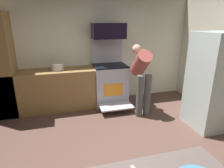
# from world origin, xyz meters

# --- Properties ---
(ground_plane) EXTENTS (5.20, 4.80, 0.02)m
(ground_plane) POSITION_xyz_m (0.00, 0.00, -0.01)
(ground_plane) COLOR #513830
(wall_back) EXTENTS (5.20, 0.12, 2.60)m
(wall_back) POSITION_xyz_m (0.00, 2.34, 1.30)
(wall_back) COLOR beige
(wall_back) RESTS_ON ground
(lower_cabinet_run) EXTENTS (2.40, 0.60, 0.90)m
(lower_cabinet_run) POSITION_xyz_m (-0.90, 1.98, 0.45)
(lower_cabinet_run) COLOR olive
(lower_cabinet_run) RESTS_ON ground
(oven_range) EXTENTS (0.76, 1.05, 1.53)m
(oven_range) POSITION_xyz_m (0.42, 1.97, 0.51)
(oven_range) COLOR #B2B0C0
(oven_range) RESTS_ON ground
(microwave) EXTENTS (0.74, 0.38, 0.34)m
(microwave) POSITION_xyz_m (0.42, 2.06, 1.71)
(microwave) COLOR black
(microwave) RESTS_ON oven_range
(refrigerator) EXTENTS (0.86, 0.75, 1.75)m
(refrigerator) POSITION_xyz_m (2.03, 0.45, 0.88)
(refrigerator) COLOR #B2C2BF
(refrigerator) RESTS_ON ground
(person_cook) EXTENTS (0.31, 0.67, 1.44)m
(person_cook) POSITION_xyz_m (0.92, 1.29, 0.87)
(person_cook) COLOR #505050
(person_cook) RESTS_ON ground
(stock_pot) EXTENTS (0.27, 0.27, 0.14)m
(stock_pot) POSITION_xyz_m (-0.76, 1.98, 0.97)
(stock_pot) COLOR #BBB7B8
(stock_pot) RESTS_ON lower_cabinet_run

